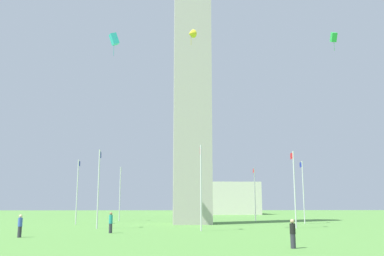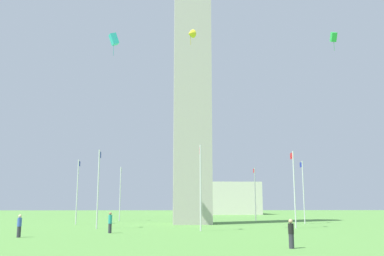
# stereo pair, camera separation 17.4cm
# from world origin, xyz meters

# --- Properties ---
(ground_plane) EXTENTS (260.00, 260.00, 0.00)m
(ground_plane) POSITION_xyz_m (0.00, 0.00, 0.00)
(ground_plane) COLOR #548C3D
(obelisk_monument) EXTENTS (4.80, 4.80, 43.61)m
(obelisk_monument) POSITION_xyz_m (0.00, 0.00, 21.80)
(obelisk_monument) COLOR #A8A399
(obelisk_monument) RESTS_ON ground
(flagpole_n) EXTENTS (1.12, 0.14, 8.04)m
(flagpole_n) POSITION_xyz_m (14.50, 0.00, 4.41)
(flagpole_n) COLOR silver
(flagpole_n) RESTS_ON ground
(flagpole_ne) EXTENTS (1.12, 0.14, 8.04)m
(flagpole_ne) POSITION_xyz_m (10.27, 10.21, 4.41)
(flagpole_ne) COLOR silver
(flagpole_ne) RESTS_ON ground
(flagpole_e) EXTENTS (1.12, 0.14, 8.04)m
(flagpole_e) POSITION_xyz_m (0.06, 14.44, 4.41)
(flagpole_e) COLOR silver
(flagpole_e) RESTS_ON ground
(flagpole_se) EXTENTS (1.12, 0.14, 8.04)m
(flagpole_se) POSITION_xyz_m (-10.15, 10.21, 4.41)
(flagpole_se) COLOR silver
(flagpole_se) RESTS_ON ground
(flagpole_s) EXTENTS (1.12, 0.14, 8.04)m
(flagpole_s) POSITION_xyz_m (-14.38, 0.00, 4.41)
(flagpole_s) COLOR silver
(flagpole_s) RESTS_ON ground
(flagpole_sw) EXTENTS (1.12, 0.14, 8.04)m
(flagpole_sw) POSITION_xyz_m (-10.15, -10.21, 4.41)
(flagpole_sw) COLOR silver
(flagpole_sw) RESTS_ON ground
(flagpole_w) EXTENTS (1.12, 0.14, 8.04)m
(flagpole_w) POSITION_xyz_m (0.06, -14.44, 4.41)
(flagpole_w) COLOR silver
(flagpole_w) RESTS_ON ground
(flagpole_nw) EXTENTS (1.12, 0.14, 8.04)m
(flagpole_nw) POSITION_xyz_m (10.27, -10.21, 4.41)
(flagpole_nw) COLOR silver
(flagpole_nw) RESTS_ON ground
(person_black_shirt) EXTENTS (0.32, 0.32, 1.61)m
(person_black_shirt) POSITION_xyz_m (-30.40, -3.89, 0.80)
(person_black_shirt) COLOR #2D2D38
(person_black_shirt) RESTS_ON ground
(person_teal_shirt) EXTENTS (0.32, 0.32, 1.77)m
(person_teal_shirt) POSITION_xyz_m (-16.77, 8.01, 0.88)
(person_teal_shirt) COLOR #2D2D38
(person_teal_shirt) RESTS_ON ground
(person_blue_shirt) EXTENTS (0.32, 0.32, 1.68)m
(person_blue_shirt) POSITION_xyz_m (-21.27, 14.16, 0.83)
(person_blue_shirt) COLOR #2D2D38
(person_blue_shirt) RESTS_ON ground
(kite_cyan_box) EXTENTS (1.08, 1.28, 2.64)m
(kite_cyan_box) POSITION_xyz_m (-9.17, 9.27, 20.63)
(kite_cyan_box) COLOR #33C6D1
(kite_green_box) EXTENTS (1.00, 0.57, 2.18)m
(kite_green_box) POSITION_xyz_m (-10.78, -15.20, 20.79)
(kite_green_box) COLOR green
(kite_yellow_delta) EXTENTS (1.27, 1.26, 1.66)m
(kite_yellow_delta) POSITION_xyz_m (-15.42, 1.00, 18.86)
(kite_yellow_delta) COLOR yellow
(distant_building) EXTENTS (29.88, 13.22, 7.84)m
(distant_building) POSITION_xyz_m (62.26, -12.94, 3.92)
(distant_building) COLOR beige
(distant_building) RESTS_ON ground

